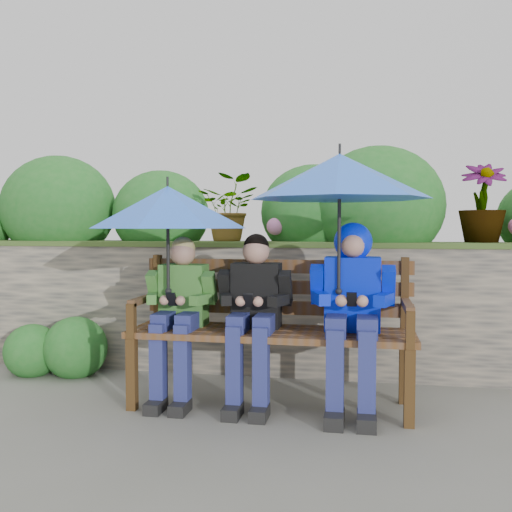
% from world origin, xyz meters
% --- Properties ---
extents(ground, '(60.00, 60.00, 0.00)m').
position_xyz_m(ground, '(0.00, 0.00, 0.00)').
color(ground, '#606156').
rests_on(ground, ground).
extents(garden_backdrop, '(8.00, 2.86, 1.83)m').
position_xyz_m(garden_backdrop, '(0.02, 1.59, 0.64)').
color(garden_backdrop, '#4F4D49').
rests_on(garden_backdrop, ground).
extents(park_bench, '(1.80, 0.53, 0.95)m').
position_xyz_m(park_bench, '(0.14, -0.06, 0.54)').
color(park_bench, '#412B13').
rests_on(park_bench, ground).
extents(boy_left, '(0.45, 0.52, 1.08)m').
position_xyz_m(boy_left, '(-0.46, -0.14, 0.62)').
color(boy_left, '#3B852A').
rests_on(boy_left, ground).
extents(boy_middle, '(0.47, 0.54, 1.10)m').
position_xyz_m(boy_middle, '(0.03, -0.14, 0.63)').
color(boy_middle, black).
rests_on(boy_middle, ground).
extents(boy_right, '(0.52, 0.63, 1.17)m').
position_xyz_m(boy_right, '(0.65, -0.14, 0.70)').
color(boy_right, '#0710CF').
rests_on(boy_right, ground).
extents(umbrella_left, '(1.03, 1.03, 0.76)m').
position_xyz_m(umbrella_left, '(-0.53, -0.17, 1.27)').
color(umbrella_left, blue).
rests_on(umbrella_left, ground).
extents(umbrella_right, '(1.11, 1.11, 0.92)m').
position_xyz_m(umbrella_right, '(0.57, -0.16, 1.45)').
color(umbrella_right, blue).
rests_on(umbrella_right, ground).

